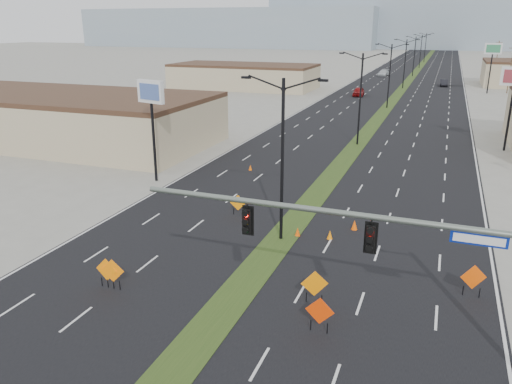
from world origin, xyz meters
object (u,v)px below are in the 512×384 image
(streetlight_1, at_px, (360,96))
(construction_sign_4, at_px, (320,312))
(construction_sign_0, at_px, (113,272))
(cone_2, at_px, (354,225))
(car_far, at_px, (383,73))
(cone_0, at_px, (298,232))
(streetlight_0, at_px, (282,156))
(streetlight_3, at_px, (405,62))
(construction_sign_3, at_px, (315,285))
(construction_sign_2, at_px, (238,203))
(streetlight_4, at_px, (414,55))
(pole_sign_east_far, at_px, (493,52))
(signal_mast, at_px, (421,257))
(streetlight_2, at_px, (390,74))
(construction_sign_1, at_px, (106,271))
(cone_3, at_px, (250,168))
(cone_1, at_px, (330,235))
(pole_sign_west, at_px, (151,100))
(car_left, at_px, (359,92))
(car_mid, at_px, (444,83))
(streetlight_6, at_px, (425,47))
(streetlight_5, at_px, (421,50))
(construction_sign_5, at_px, (473,278))

(streetlight_1, height_order, construction_sign_4, streetlight_1)
(construction_sign_0, xyz_separation_m, cone_2, (10.16, 12.15, -0.64))
(car_far, xyz_separation_m, cone_0, (8.13, -109.28, -0.51))
(streetlight_0, bearing_deg, streetlight_3, 90.00)
(construction_sign_0, distance_m, construction_sign_3, 10.20)
(car_far, distance_m, construction_sign_0, 119.09)
(streetlight_1, height_order, construction_sign_2, streetlight_1)
(construction_sign_2, bearing_deg, construction_sign_0, -108.90)
(streetlight_4, distance_m, cone_0, 111.32)
(streetlight_3, distance_m, pole_sign_east_far, 16.67)
(streetlight_0, distance_m, construction_sign_2, 6.77)
(signal_mast, xyz_separation_m, cone_0, (-7.69, 10.80, -4.50))
(construction_sign_0, bearing_deg, streetlight_2, 73.97)
(construction_sign_4, bearing_deg, construction_sign_0, 177.38)
(construction_sign_1, height_order, cone_3, construction_sign_1)
(construction_sign_0, xyz_separation_m, construction_sign_2, (1.95, 11.87, -0.09))
(cone_1, bearing_deg, pole_sign_west, 157.52)
(streetlight_1, relative_size, construction_sign_1, 6.10)
(streetlight_0, bearing_deg, car_left, 95.64)
(car_mid, distance_m, construction_sign_1, 101.40)
(construction_sign_1, bearing_deg, streetlight_1, 81.41)
(car_mid, relative_size, pole_sign_west, 0.52)
(streetlight_6, distance_m, construction_sign_1, 177.17)
(cone_3, relative_size, pole_sign_west, 0.06)
(construction_sign_0, bearing_deg, streetlight_0, 45.26)
(streetlight_3, bearing_deg, streetlight_1, -90.00)
(signal_mast, height_order, streetlight_6, streetlight_6)
(car_mid, bearing_deg, cone_0, -96.08)
(streetlight_3, relative_size, cone_3, 18.93)
(construction_sign_3, bearing_deg, construction_sign_4, -92.16)
(construction_sign_0, relative_size, cone_2, 2.44)
(streetlight_5, bearing_deg, cone_3, -93.41)
(streetlight_0, distance_m, construction_sign_1, 11.94)
(streetlight_5, xyz_separation_m, pole_sign_east_far, (16.34, -58.30, 2.38))
(construction_sign_4, bearing_deg, streetlight_1, 94.58)
(cone_2, bearing_deg, cone_0, -143.83)
(streetlight_4, height_order, streetlight_5, same)
(car_left, bearing_deg, streetlight_4, 76.70)
(streetlight_0, bearing_deg, construction_sign_2, 145.21)
(streetlight_6, relative_size, construction_sign_3, 5.70)
(streetlight_2, relative_size, car_far, 1.81)
(streetlight_2, distance_m, construction_sign_3, 63.05)
(streetlight_5, relative_size, car_far, 1.81)
(streetlight_3, xyz_separation_m, cone_1, (2.90, -82.94, -5.12))
(construction_sign_2, bearing_deg, streetlight_5, 78.68)
(construction_sign_3, bearing_deg, construction_sign_0, 170.68)
(construction_sign_5, xyz_separation_m, cone_3, (-18.54, 17.31, -0.76))
(pole_sign_east_far, bearing_deg, signal_mast, -90.78)
(streetlight_6, xyz_separation_m, construction_sign_2, (-4.14, -165.13, -4.53))
(car_far, bearing_deg, streetlight_0, -81.41)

